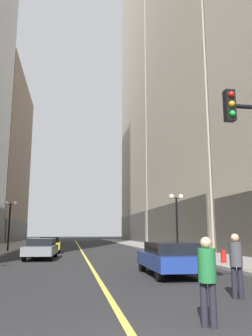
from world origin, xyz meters
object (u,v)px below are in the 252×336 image
object	(u,v)px
pedestrian_with_orange_bag	(236,260)
street_lamp_right_mid	(177,210)
street_lamp_left_far	(10,214)
car_grey	(42,248)
fire_hydrant_right	(224,258)
pedestrian_in_green_parka	(207,274)
car_yellow	(50,244)
car_blue	(170,257)

from	to	relation	value
pedestrian_with_orange_bag	street_lamp_right_mid	world-z (taller)	street_lamp_right_mid
pedestrian_with_orange_bag	street_lamp_left_far	size ratio (longest dim) A/B	0.38
car_grey	fire_hydrant_right	world-z (taller)	car_grey
pedestrian_in_green_parka	car_yellow	bearing A→B (deg)	100.04
car_grey	pedestrian_in_green_parka	distance (m)	17.47
car_yellow	fire_hydrant_right	world-z (taller)	car_yellow
street_lamp_right_mid	fire_hydrant_right	world-z (taller)	street_lamp_right_mid
fire_hydrant_right	car_yellow	bearing A→B (deg)	126.09
car_blue	car_yellow	bearing A→B (deg)	108.78
street_lamp_right_mid	car_grey	bearing A→B (deg)	-178.62
car_yellow	street_lamp_left_far	distance (m)	4.46
car_yellow	street_lamp_right_mid	xyz separation A→B (m)	(9.19, -7.05, 2.54)
pedestrian_in_green_parka	street_lamp_right_mid	xyz separation A→B (m)	(4.91, 17.13, 2.31)
car_yellow	pedestrian_with_orange_bag	distance (m)	22.57
car_blue	street_lamp_right_mid	distance (m)	10.66
pedestrian_in_green_parka	street_lamp_right_mid	size ratio (longest dim) A/B	0.37
street_lamp_right_mid	street_lamp_left_far	bearing A→B (deg)	148.94
pedestrian_with_orange_bag	fire_hydrant_right	xyz separation A→B (m)	(3.57, 8.43, -0.58)
car_grey	street_lamp_left_far	world-z (taller)	street_lamp_left_far
pedestrian_with_orange_bag	pedestrian_in_green_parka	xyz separation A→B (m)	(-1.84, -2.45, -0.03)
pedestrian_in_green_parka	street_lamp_left_far	xyz separation A→B (m)	(-7.89, 24.83, 2.31)
street_lamp_left_far	pedestrian_with_orange_bag	bearing A→B (deg)	-66.49
car_grey	street_lamp_right_mid	world-z (taller)	street_lamp_right_mid
car_yellow	street_lamp_left_far	world-z (taller)	street_lamp_left_far
car_blue	street_lamp_left_far	size ratio (longest dim) A/B	1.04
pedestrian_with_orange_bag	fire_hydrant_right	world-z (taller)	pedestrian_with_orange_bag
pedestrian_with_orange_bag	pedestrian_in_green_parka	size ratio (longest dim) A/B	1.03
car_yellow	fire_hydrant_right	bearing A→B (deg)	-53.91
street_lamp_left_far	fire_hydrant_right	bearing A→B (deg)	-46.36
car_blue	car_grey	bearing A→B (deg)	121.56
car_yellow	street_lamp_right_mid	distance (m)	11.85
fire_hydrant_right	car_grey	bearing A→B (deg)	148.53
car_blue	pedestrian_in_green_parka	bearing A→B (deg)	-101.01
car_blue	street_lamp_left_far	xyz separation A→B (m)	(-9.33, 17.46, 2.54)
car_yellow	pedestrian_in_green_parka	xyz separation A→B (m)	(4.28, -24.17, 0.23)
street_lamp_left_far	fire_hydrant_right	distance (m)	19.48
car_yellow	street_lamp_left_far	bearing A→B (deg)	169.64
pedestrian_in_green_parka	pedestrian_with_orange_bag	bearing A→B (deg)	53.13
street_lamp_right_mid	pedestrian_with_orange_bag	bearing A→B (deg)	-101.80
street_lamp_right_mid	fire_hydrant_right	xyz separation A→B (m)	(0.50, -6.24, -2.86)
car_blue	fire_hydrant_right	bearing A→B (deg)	41.51
car_yellow	car_grey	bearing A→B (deg)	-91.10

